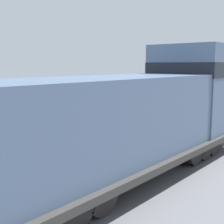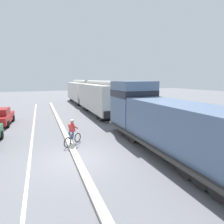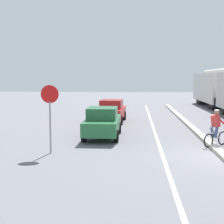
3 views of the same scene
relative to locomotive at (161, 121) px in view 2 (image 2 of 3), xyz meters
The scene contains 8 objects.
ground_plane 5.55m from the locomotive, behind, with size 120.00×120.00×0.00m, color slate.
median_curb 8.54m from the locomotive, 128.70° to the left, with size 0.36×36.00×0.16m, color #B2AD9E.
lane_stripe 10.20m from the locomotive, 139.46° to the left, with size 0.14×36.00×0.01m, color silver.
locomotive is the anchor object (origin of this frame).
hopper_car_lead 12.16m from the locomotive, 90.00° to the left, with size 2.90×10.60×4.18m.
hopper_car_middle 23.76m from the locomotive, 90.00° to the left, with size 2.90×10.60×4.18m.
parked_car_red 14.91m from the locomotive, 134.91° to the left, with size 1.99×4.28×1.62m.
cyclist 5.82m from the locomotive, 151.45° to the left, with size 1.34×1.15×1.71m.
Camera 2 is at (-1.61, -9.13, 4.37)m, focal length 28.00 mm.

